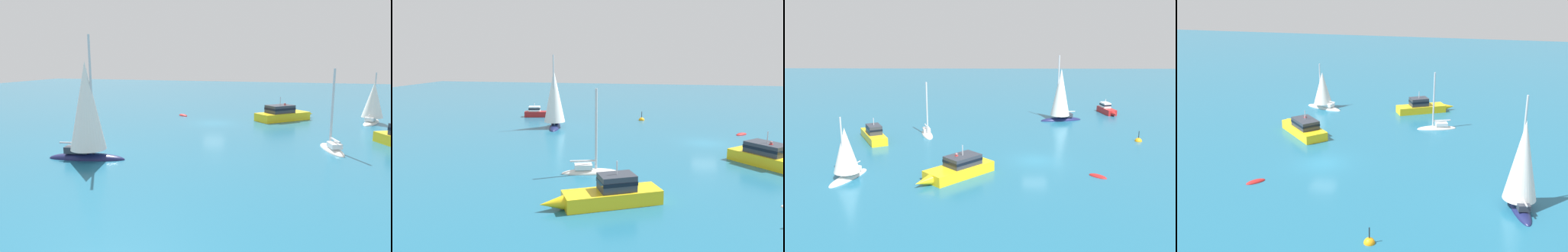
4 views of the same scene
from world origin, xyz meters
TOP-DOWN VIEW (x-y plane):
  - ground_plane at (0.00, 0.00)m, footprint 160.00×160.00m
  - ketch at (-12.42, 10.08)m, footprint 2.43×4.71m
  - dinghy at (5.32, -4.58)m, footprint 1.82×1.75m
  - motor_cruiser at (13.29, 22.76)m, footprint 2.16×5.03m
  - sailboat at (-17.76, -5.30)m, footprint 3.14×5.38m
  - launch at (-7.65, -4.55)m, footprint 7.22×7.05m
  - yacht at (5.41, 18.04)m, footprint 6.04×3.09m
  - motor_cruiser_1 at (-18.56, 7.72)m, footprint 4.63×7.46m
  - channel_buoy at (13.01, 7.41)m, footprint 0.83×0.83m

SIDE VIEW (x-z plane):
  - ground_plane at x=0.00m, z-range 0.00..0.00m
  - dinghy at x=5.32m, z-range -0.22..0.22m
  - channel_buoy at x=13.01m, z-range -0.82..0.83m
  - ketch at x=-12.42m, z-range -3.28..3.76m
  - motor_cruiser at x=13.29m, z-range -0.42..1.66m
  - motor_cruiser_1 at x=-18.56m, z-range -0.68..2.11m
  - launch at x=-7.65m, z-range -0.68..2.21m
  - sailboat at x=-17.76m, z-range -0.93..5.33m
  - yacht at x=5.41m, z-range -1.38..8.27m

